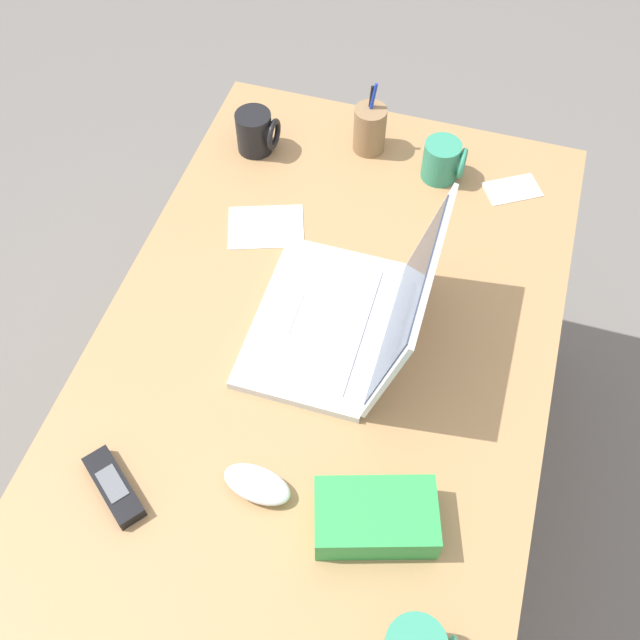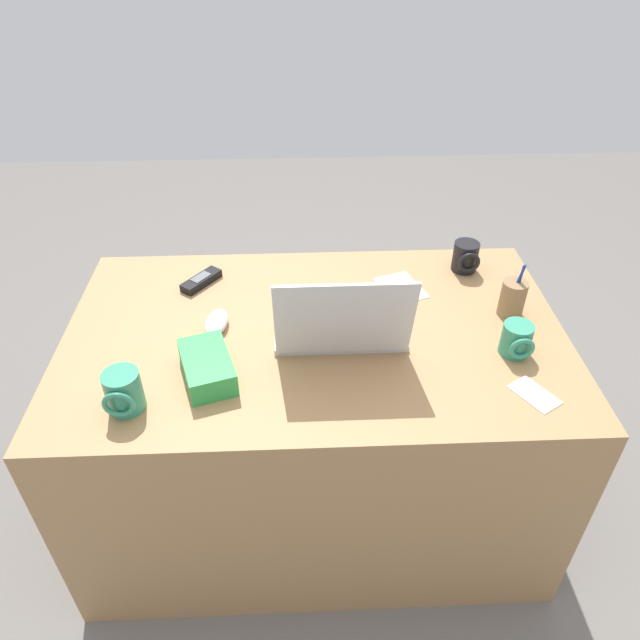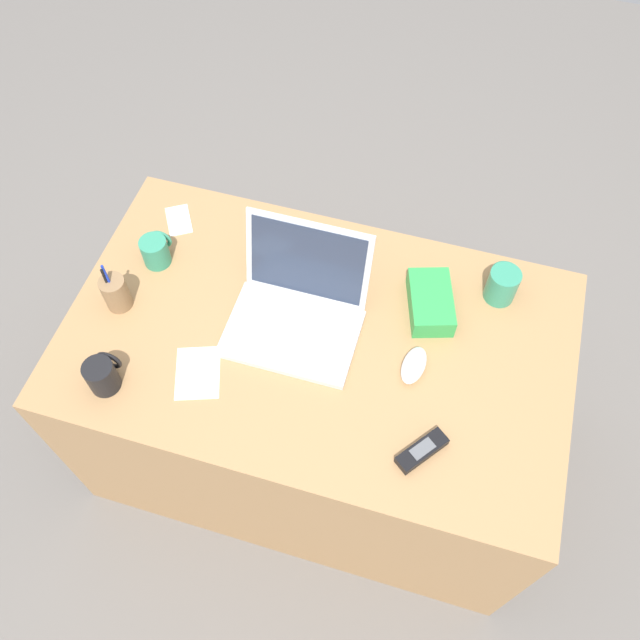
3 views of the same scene
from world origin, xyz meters
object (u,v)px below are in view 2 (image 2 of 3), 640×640
cordless_phone (201,281)px  pen_holder (513,298)px  coffee_mug_tall (517,340)px  coffee_mug_spare (124,392)px  coffee_mug_white (466,257)px  snack_bag (207,367)px  laptop (341,322)px  computer_mouse (217,322)px

cordless_phone → pen_holder: size_ratio=0.82×
coffee_mug_tall → cordless_phone: (0.84, -0.36, -0.03)m
coffee_mug_spare → coffee_mug_tall: bearing=-170.8°
coffee_mug_white → pen_holder: size_ratio=0.57×
coffee_mug_white → coffee_mug_spare: 1.07m
coffee_mug_tall → cordless_phone: bearing=-23.1°
coffee_mug_tall → snack_bag: 0.78m
coffee_mug_tall → snack_bag: bearing=4.0°
laptop → snack_bag: 0.36m
coffee_mug_white → snack_bag: coffee_mug_white is taller
coffee_mug_spare → pen_holder: (-0.99, -0.32, 0.00)m
coffee_mug_white → cordless_phone: bearing=3.1°
computer_mouse → coffee_mug_spare: size_ratio=1.12×
laptop → cordless_phone: bearing=-34.9°
pen_holder → coffee_mug_white: bearing=-72.5°
coffee_mug_white → snack_bag: (0.74, 0.45, -0.02)m
laptop → pen_holder: size_ratio=2.12×
cordless_phone → pen_holder: pen_holder is taller
snack_bag → computer_mouse: bearing=-90.8°
coffee_mug_tall → cordless_phone: coffee_mug_tall is taller
cordless_phone → computer_mouse: bearing=107.1°
laptop → coffee_mug_spare: laptop is taller
coffee_mug_tall → laptop: bearing=-10.3°
cordless_phone → coffee_mug_tall: bearing=156.9°
coffee_mug_white → coffee_mug_tall: (-0.03, 0.40, -0.00)m
laptop → snack_bag: bearing=22.0°
snack_bag → coffee_mug_spare: bearing=29.8°
pen_holder → computer_mouse: bearing=2.0°
laptop → snack_bag: (0.33, 0.13, -0.02)m
coffee_mug_tall → coffee_mug_spare: (0.95, 0.15, 0.01)m
coffee_mug_white → coffee_mug_tall: size_ratio=1.04×
coffee_mug_tall → computer_mouse: bearing=-10.2°
coffee_mug_tall → snack_bag: coffee_mug_tall is taller
computer_mouse → cordless_phone: size_ratio=0.85×
computer_mouse → coffee_mug_white: size_ratio=1.23×
coffee_mug_tall → coffee_mug_spare: bearing=9.2°
laptop → coffee_mug_tall: size_ratio=3.91×
coffee_mug_tall → snack_bag: size_ratio=0.48×
computer_mouse → coffee_mug_tall: (-0.77, 0.14, 0.03)m
laptop → computer_mouse: (0.33, -0.06, -0.03)m
laptop → coffee_mug_white: bearing=-141.9°
computer_mouse → pen_holder: 0.81m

